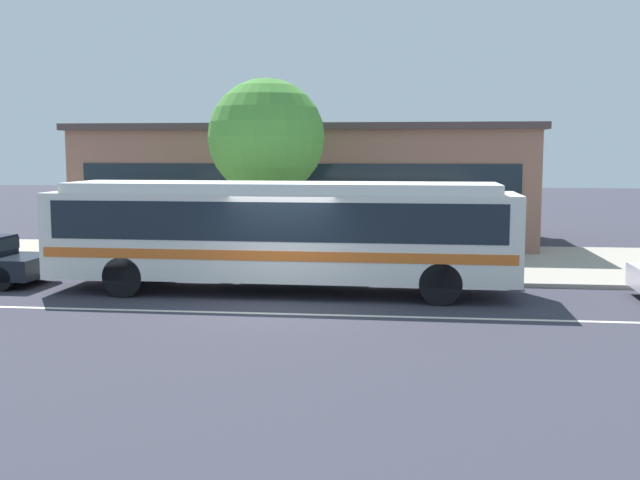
# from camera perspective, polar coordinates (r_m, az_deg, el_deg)

# --- Properties ---
(ground_plane) EXTENTS (120.00, 120.00, 0.00)m
(ground_plane) POSITION_cam_1_polar(r_m,az_deg,el_deg) (17.49, -3.14, -5.02)
(ground_plane) COLOR #33333F
(sidewalk_slab) EXTENTS (60.00, 8.00, 0.12)m
(sidewalk_slab) POSITION_cam_1_polar(r_m,az_deg,el_deg) (24.41, -0.32, -1.53)
(sidewalk_slab) COLOR #A1998B
(sidewalk_slab) RESTS_ON ground_plane
(lane_stripe_center) EXTENTS (56.00, 0.16, 0.01)m
(lane_stripe_center) POSITION_cam_1_polar(r_m,az_deg,el_deg) (16.72, -3.61, -5.56)
(lane_stripe_center) COLOR silver
(lane_stripe_center) RESTS_ON ground_plane
(transit_bus) EXTENTS (11.67, 2.72, 2.78)m
(transit_bus) POSITION_cam_1_polar(r_m,az_deg,el_deg) (18.99, -2.90, 0.86)
(transit_bus) COLOR silver
(transit_bus) RESTS_ON ground_plane
(pedestrian_waiting_near_sign) EXTENTS (0.41, 0.41, 1.65)m
(pedestrian_waiting_near_sign) POSITION_cam_1_polar(r_m,az_deg,el_deg) (21.56, -7.91, 0.08)
(pedestrian_waiting_near_sign) COLOR #2D2B4F
(pedestrian_waiting_near_sign) RESTS_ON sidewalk_slab
(pedestrian_walking_along_curb) EXTENTS (0.47, 0.47, 1.67)m
(pedestrian_walking_along_curb) POSITION_cam_1_polar(r_m,az_deg,el_deg) (20.78, 7.96, -0.16)
(pedestrian_walking_along_curb) COLOR #273B2C
(pedestrian_walking_along_curb) RESTS_ON sidewalk_slab
(pedestrian_standing_by_tree) EXTENTS (0.48, 0.48, 1.72)m
(pedestrian_standing_by_tree) POSITION_cam_1_polar(r_m,az_deg,el_deg) (20.96, 12.79, -0.11)
(pedestrian_standing_by_tree) COLOR #22244F
(pedestrian_standing_by_tree) RESTS_ON sidewalk_slab
(bus_stop_sign) EXTENTS (0.08, 0.44, 2.31)m
(bus_stop_sign) POSITION_cam_1_polar(r_m,az_deg,el_deg) (20.81, 12.30, 1.19)
(bus_stop_sign) COLOR gray
(bus_stop_sign) RESTS_ON sidewalk_slab
(street_tree_near_stop) EXTENTS (3.59, 3.59, 5.66)m
(street_tree_near_stop) POSITION_cam_1_polar(r_m,az_deg,el_deg) (23.44, -4.05, 7.69)
(street_tree_near_stop) COLOR brown
(street_tree_near_stop) RESTS_ON sidewalk_slab
(station_building) EXTENTS (16.98, 8.86, 4.53)m
(station_building) POSITION_cam_1_polar(r_m,az_deg,el_deg) (30.34, -0.66, 4.28)
(station_building) COLOR #8E6354
(station_building) RESTS_ON ground_plane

